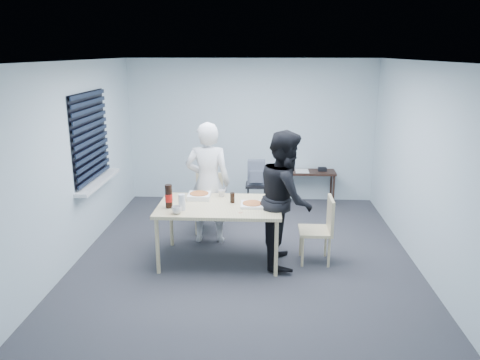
# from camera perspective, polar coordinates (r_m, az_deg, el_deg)

# --- Properties ---
(room) EXTENTS (5.00, 5.00, 5.00)m
(room) POSITION_cam_1_polar(r_m,az_deg,el_deg) (6.98, -17.50, 4.21)
(room) COLOR #313136
(room) RESTS_ON ground
(dining_table) EXTENTS (1.60, 1.01, 0.78)m
(dining_table) POSITION_cam_1_polar(r_m,az_deg,el_deg) (6.14, -2.51, -3.53)
(dining_table) COLOR beige
(dining_table) RESTS_ON ground
(chair_far) EXTENTS (0.42, 0.42, 0.89)m
(chair_far) POSITION_cam_1_polar(r_m,az_deg,el_deg) (7.29, -3.80, -2.19)
(chair_far) COLOR beige
(chair_far) RESTS_ON ground
(chair_right) EXTENTS (0.42, 0.42, 0.89)m
(chair_right) POSITION_cam_1_polar(r_m,az_deg,el_deg) (6.24, 9.96, -5.46)
(chair_right) COLOR beige
(chair_right) RESTS_ON ground
(person_white) EXTENTS (0.65, 0.42, 1.77)m
(person_white) POSITION_cam_1_polar(r_m,az_deg,el_deg) (6.72, -3.92, -0.38)
(person_white) COLOR silver
(person_white) RESTS_ON ground
(person_black) EXTENTS (0.47, 0.86, 1.77)m
(person_black) POSITION_cam_1_polar(r_m,az_deg,el_deg) (6.04, 5.57, -2.25)
(person_black) COLOR black
(person_black) RESTS_ON ground
(side_table) EXTENTS (0.91, 0.40, 0.61)m
(side_table) POSITION_cam_1_polar(r_m,az_deg,el_deg) (8.62, 8.54, 0.57)
(side_table) COLOR #311D16
(side_table) RESTS_ON ground
(stool) EXTENTS (0.36, 0.36, 0.50)m
(stool) POSITION_cam_1_polar(r_m,az_deg,el_deg) (8.10, 1.99, -1.24)
(stool) COLOR black
(stool) RESTS_ON ground
(backpack) EXTENTS (0.30, 0.22, 0.42)m
(backpack) POSITION_cam_1_polar(r_m,az_deg,el_deg) (8.00, 2.01, 0.89)
(backpack) COLOR slate
(backpack) RESTS_ON stool
(pizza_box_a) EXTENTS (0.30, 0.30, 0.07)m
(pizza_box_a) POSITION_cam_1_polar(r_m,az_deg,el_deg) (6.39, -4.99, -1.92)
(pizza_box_a) COLOR white
(pizza_box_a) RESTS_ON dining_table
(pizza_box_b) EXTENTS (0.30, 0.30, 0.04)m
(pizza_box_b) POSITION_cam_1_polar(r_m,az_deg,el_deg) (6.06, 1.52, -2.99)
(pizza_box_b) COLOR white
(pizza_box_b) RESTS_ON dining_table
(mug_a) EXTENTS (0.17, 0.17, 0.10)m
(mug_a) POSITION_cam_1_polar(r_m,az_deg,el_deg) (5.82, -7.72, -3.63)
(mug_a) COLOR silver
(mug_a) RESTS_ON dining_table
(mug_b) EXTENTS (0.10, 0.10, 0.09)m
(mug_b) POSITION_cam_1_polar(r_m,az_deg,el_deg) (6.44, -2.24, -1.63)
(mug_b) COLOR silver
(mug_b) RESTS_ON dining_table
(cola_glass) EXTENTS (0.08, 0.08, 0.14)m
(cola_glass) POSITION_cam_1_polar(r_m,az_deg,el_deg) (6.17, -0.94, -2.17)
(cola_glass) COLOR black
(cola_glass) RESTS_ON dining_table
(soda_bottle) EXTENTS (0.10, 0.10, 0.30)m
(soda_bottle) POSITION_cam_1_polar(r_m,az_deg,el_deg) (6.03, -8.68, -2.02)
(soda_bottle) COLOR black
(soda_bottle) RESTS_ON dining_table
(plastic_cups) EXTENTS (0.11, 0.11, 0.21)m
(plastic_cups) POSITION_cam_1_polar(r_m,az_deg,el_deg) (5.92, -7.10, -2.71)
(plastic_cups) COLOR silver
(plastic_cups) RESTS_ON dining_table
(rubber_band) EXTENTS (0.06, 0.06, 0.00)m
(rubber_band) POSITION_cam_1_polar(r_m,az_deg,el_deg) (5.81, 0.06, -4.01)
(rubber_band) COLOR red
(rubber_band) RESTS_ON dining_table
(papers) EXTENTS (0.28, 0.36, 0.01)m
(papers) POSITION_cam_1_polar(r_m,az_deg,el_deg) (8.59, 7.56, 1.11)
(papers) COLOR white
(papers) RESTS_ON side_table
(black_box) EXTENTS (0.17, 0.13, 0.06)m
(black_box) POSITION_cam_1_polar(r_m,az_deg,el_deg) (8.65, 10.00, 1.31)
(black_box) COLOR black
(black_box) RESTS_ON side_table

